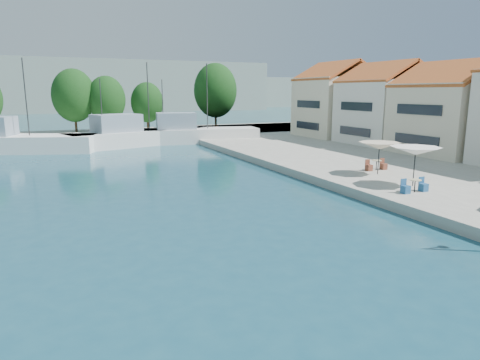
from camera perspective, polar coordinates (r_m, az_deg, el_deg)
name	(u,v)px	position (r m, az deg, el deg)	size (l,w,h in m)	color
quay_right	(461,163)	(42.03, 27.37, 2.08)	(32.00, 92.00, 0.60)	gray
quay_far	(71,137)	(63.17, -21.57, 5.38)	(90.00, 16.00, 0.60)	gray
hill_east	(180,92)	(182.96, -8.05, 11.50)	(140.00, 40.00, 12.00)	gray
building_04	(453,106)	(45.05, 26.58, 8.76)	(9.00, 8.80, 9.20)	beige
building_05	(385,102)	(51.27, 18.79, 9.85)	(8.40, 8.80, 9.70)	silver
building_06	(336,98)	(58.23, 12.73, 10.57)	(9.00, 8.80, 10.20)	beige
trawler_02	(10,142)	(51.82, -28.36, 4.43)	(17.29, 9.66, 10.20)	white
trawler_03	(134,137)	(53.02, -13.96, 5.63)	(17.59, 9.32, 10.20)	silver
trawler_04	(192,134)	(54.57, -6.40, 6.06)	(16.28, 6.90, 10.20)	silver
tree_05	(74,96)	(66.99, -21.28, 10.45)	(6.09, 6.09, 9.01)	#3F2B19
tree_06	(107,99)	(66.40, -17.37, 10.22)	(5.43, 5.43, 8.04)	#3F2B19
tree_07	(147,102)	(67.42, -12.28, 10.07)	(4.85, 4.85, 7.18)	#3F2B19
tree_08	(215,91)	(70.43, -3.30, 11.83)	(6.94, 6.94, 10.27)	#3F2B19
umbrella_white	(416,151)	(28.49, 22.37, 3.61)	(3.08, 3.08, 2.46)	black
umbrella_cream	(379,146)	(31.74, 18.10, 4.36)	(2.92, 2.92, 2.29)	black
cafe_table_02	(415,188)	(26.98, 22.26, -0.93)	(1.82, 0.70, 0.76)	black
cafe_table_03	(376,166)	(33.62, 17.72, 1.75)	(1.82, 0.70, 0.76)	black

